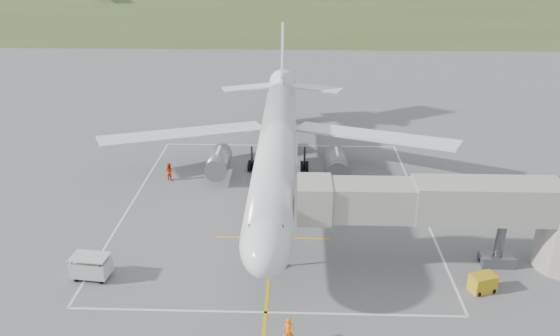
{
  "coord_description": "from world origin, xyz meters",
  "views": [
    {
      "loc": [
        2.0,
        -50.72,
        24.56
      ],
      "look_at": [
        0.48,
        -4.0,
        4.0
      ],
      "focal_mm": 35.0,
      "sensor_mm": 36.0,
      "label": 1
    }
  ],
  "objects_px": {
    "jet_bridge": "(475,212)",
    "gpu_unit": "(483,283)",
    "baggage_cart": "(91,267)",
    "ramp_worker_wing": "(169,171)",
    "airliner": "(277,146)",
    "ramp_worker_nose": "(289,331)"
  },
  "relations": [
    {
      "from": "jet_bridge",
      "to": "ramp_worker_nose",
      "type": "relative_size",
      "value": 12.36
    },
    {
      "from": "baggage_cart",
      "to": "ramp_worker_wing",
      "type": "bearing_deg",
      "value": 89.68
    },
    {
      "from": "airliner",
      "to": "ramp_worker_nose",
      "type": "distance_m",
      "value": 24.04
    },
    {
      "from": "baggage_cart",
      "to": "ramp_worker_wing",
      "type": "distance_m",
      "value": 18.07
    },
    {
      "from": "ramp_worker_wing",
      "to": "jet_bridge",
      "type": "bearing_deg",
      "value": -179.73
    },
    {
      "from": "ramp_worker_wing",
      "to": "gpu_unit",
      "type": "bearing_deg",
      "value": 175.1
    },
    {
      "from": "airliner",
      "to": "baggage_cart",
      "type": "bearing_deg",
      "value": -128.38
    },
    {
      "from": "airliner",
      "to": "baggage_cart",
      "type": "relative_size",
      "value": 15.89
    },
    {
      "from": "airliner",
      "to": "gpu_unit",
      "type": "distance_m",
      "value": 24.06
    },
    {
      "from": "airliner",
      "to": "gpu_unit",
      "type": "relative_size",
      "value": 22.46
    },
    {
      "from": "airliner",
      "to": "gpu_unit",
      "type": "bearing_deg",
      "value": -48.21
    },
    {
      "from": "gpu_unit",
      "to": "jet_bridge",
      "type": "bearing_deg",
      "value": 73.22
    },
    {
      "from": "jet_bridge",
      "to": "gpu_unit",
      "type": "distance_m",
      "value": 5.36
    },
    {
      "from": "baggage_cart",
      "to": "jet_bridge",
      "type": "bearing_deg",
      "value": 11.68
    },
    {
      "from": "airliner",
      "to": "jet_bridge",
      "type": "relative_size",
      "value": 2.0
    },
    {
      "from": "airliner",
      "to": "ramp_worker_wing",
      "type": "distance_m",
      "value": 11.99
    },
    {
      "from": "jet_bridge",
      "to": "gpu_unit",
      "type": "relative_size",
      "value": 11.24
    },
    {
      "from": "jet_bridge",
      "to": "ramp_worker_nose",
      "type": "distance_m",
      "value": 17.39
    },
    {
      "from": "gpu_unit",
      "to": "ramp_worker_wing",
      "type": "distance_m",
      "value": 33.04
    },
    {
      "from": "gpu_unit",
      "to": "ramp_worker_wing",
      "type": "xyz_separation_m",
      "value": [
        -27.29,
        18.62,
        0.28
      ]
    },
    {
      "from": "gpu_unit",
      "to": "ramp_worker_wing",
      "type": "relative_size",
      "value": 1.1
    },
    {
      "from": "gpu_unit",
      "to": "baggage_cart",
      "type": "height_order",
      "value": "baggage_cart"
    }
  ]
}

